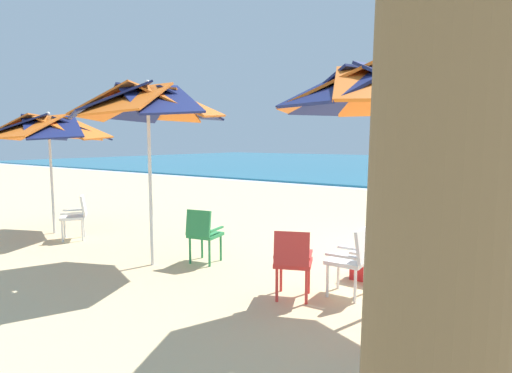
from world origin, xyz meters
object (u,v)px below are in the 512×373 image
plastic_chair_2 (293,260)px  plastic_chair_1 (423,286)px  sun_lounger_1 (470,224)px  beach_umbrella_1 (148,104)px  plastic_chair_0 (352,257)px  cooler_box (370,266)px  beach_umbrella_0 (377,92)px  beach_umbrella_2 (49,129)px  plastic_chair_4 (77,214)px  plastic_chair_3 (203,232)px

plastic_chair_2 → plastic_chair_1: bearing=-1.1°
sun_lounger_1 → beach_umbrella_1: bearing=-128.1°
plastic_chair_0 → cooler_box: 0.79m
beach_umbrella_0 → sun_lounger_1: bearing=85.9°
beach_umbrella_0 → plastic_chair_1: beach_umbrella_0 is taller
cooler_box → beach_umbrella_1: bearing=-156.9°
plastic_chair_2 → plastic_chair_0: bearing=42.6°
plastic_chair_0 → sun_lounger_1: 4.32m
beach_umbrella_2 → sun_lounger_1: beach_umbrella_2 is taller
plastic_chair_4 → sun_lounger_1: (6.27, 4.53, -0.22)m
plastic_chair_3 → beach_umbrella_0: bearing=-8.2°
beach_umbrella_1 → plastic_chair_4: 3.19m
beach_umbrella_0 → beach_umbrella_1: size_ratio=0.98×
plastic_chair_1 → beach_umbrella_2: size_ratio=0.34×
plastic_chair_1 → beach_umbrella_1: beach_umbrella_1 is taller
plastic_chair_2 → beach_umbrella_2: 6.12m
sun_lounger_1 → plastic_chair_0: bearing=-99.7°
plastic_chair_1 → cooler_box: 1.63m
plastic_chair_0 → beach_umbrella_1: beach_umbrella_1 is taller
plastic_chair_3 → beach_umbrella_2: (-3.99, -0.23, 1.67)m
beach_umbrella_2 → plastic_chair_4: bearing=-1.4°
plastic_chair_1 → beach_umbrella_1: size_ratio=0.31×
beach_umbrella_0 → beach_umbrella_1: beach_umbrella_1 is taller
plastic_chair_0 → plastic_chair_3: size_ratio=1.00×
plastic_chair_4 → plastic_chair_2: bearing=-2.6°
plastic_chair_2 → cooler_box: plastic_chair_2 is taller
plastic_chair_4 → sun_lounger_1: bearing=35.9°
beach_umbrella_2 → cooler_box: bearing=8.8°
beach_umbrella_0 → plastic_chair_4: (-5.93, 0.16, -1.92)m
plastic_chair_1 → beach_umbrella_1: 4.45m
plastic_chair_0 → plastic_chair_2: size_ratio=1.00×
sun_lounger_1 → plastic_chair_4: bearing=-144.1°
plastic_chair_2 → plastic_chair_4: same height
plastic_chair_0 → cooler_box: (-0.03, 0.73, -0.30)m
beach_umbrella_0 → plastic_chair_4: 6.24m
plastic_chair_1 → plastic_chair_0: bearing=150.8°
cooler_box → plastic_chair_2: bearing=-112.9°
plastic_chair_0 → beach_umbrella_2: (-6.43, -0.26, 1.67)m
plastic_chair_0 → cooler_box: plastic_chair_0 is taller
plastic_chair_1 → beach_umbrella_0: bearing=170.4°
beach_umbrella_1 → plastic_chair_4: bearing=173.9°
plastic_chair_1 → plastic_chair_3: (-3.40, 0.50, 0.00)m
beach_umbrella_1 → beach_umbrella_0: bearing=1.9°
plastic_chair_2 → beach_umbrella_1: (-2.49, -0.04, 1.97)m
plastic_chair_1 → sun_lounger_1: bearing=92.7°
plastic_chair_2 → cooler_box: size_ratio=1.73×
beach_umbrella_0 → plastic_chair_0: size_ratio=3.19×
plastic_chair_2 → cooler_box: (0.52, 1.24, -0.30)m
plastic_chair_4 → cooler_box: 5.61m
plastic_chair_4 → cooler_box: (5.51, 1.01, -0.30)m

